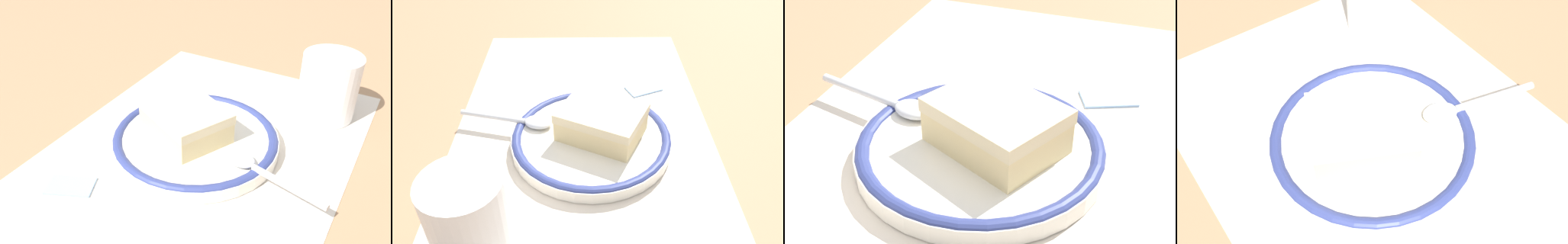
{
  "view_description": "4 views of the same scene",
  "coord_description": "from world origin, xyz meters",
  "views": [
    {
      "loc": [
        -0.32,
        -0.19,
        0.31
      ],
      "look_at": [
        0.04,
        0.01,
        0.04
      ],
      "focal_mm": 39.53,
      "sensor_mm": 36.0,
      "label": 1
    },
    {
      "loc": [
        0.42,
        0.0,
        0.33
      ],
      "look_at": [
        0.04,
        0.01,
        0.04
      ],
      "focal_mm": 36.9,
      "sensor_mm": 36.0,
      "label": 2
    },
    {
      "loc": [
        0.38,
        0.13,
        0.27
      ],
      "look_at": [
        0.04,
        0.01,
        0.04
      ],
      "focal_mm": 52.07,
      "sensor_mm": 36.0,
      "label": 3
    },
    {
      "loc": [
        -0.18,
        0.17,
        0.37
      ],
      "look_at": [
        0.04,
        0.01,
        0.04
      ],
      "focal_mm": 43.28,
      "sensor_mm": 36.0,
      "label": 4
    }
  ],
  "objects": [
    {
      "name": "spoon",
      "position": [
        0.02,
        -0.08,
        0.02
      ],
      "size": [
        0.05,
        0.12,
        0.01
      ],
      "color": "silver",
      "rests_on": "plate"
    },
    {
      "name": "cup",
      "position": [
        0.19,
        -0.1,
        0.04
      ],
      "size": [
        0.07,
        0.07,
        0.08
      ],
      "color": "white",
      "rests_on": "placemat"
    },
    {
      "name": "ground_plane",
      "position": [
        0.0,
        0.0,
        0.0
      ],
      "size": [
        2.4,
        2.4,
        0.0
      ],
      "primitive_type": "plane",
      "color": "#9E7551"
    },
    {
      "name": "placemat",
      "position": [
        0.0,
        0.0,
        0.0
      ],
      "size": [
        0.53,
        0.33,
        0.0
      ],
      "primitive_type": "cube",
      "color": "beige",
      "rests_on": "ground_plane"
    },
    {
      "name": "sugar_packet",
      "position": [
        -0.09,
        0.09,
        0.0
      ],
      "size": [
        0.05,
        0.06,
        0.01
      ],
      "primitive_type": "cube",
      "rotation": [
        0.0,
        0.0,
        5.12
      ],
      "color": "#8CB2E0",
      "rests_on": "placemat"
    },
    {
      "name": "plate",
      "position": [
        0.04,
        0.01,
        0.01
      ],
      "size": [
        0.2,
        0.2,
        0.02
      ],
      "color": "silver",
      "rests_on": "placemat"
    },
    {
      "name": "cake_slice",
      "position": [
        0.04,
        0.02,
        0.04
      ],
      "size": [
        0.11,
        0.12,
        0.04
      ],
      "color": "beige",
      "rests_on": "plate"
    }
  ]
}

